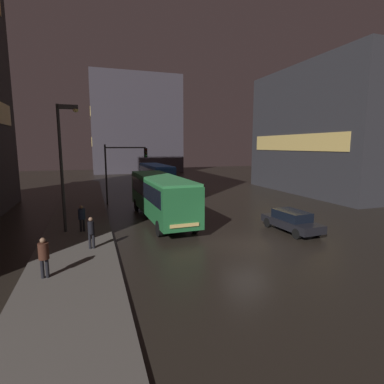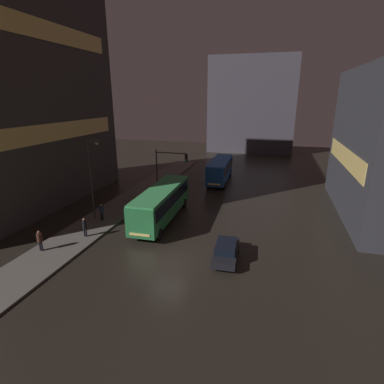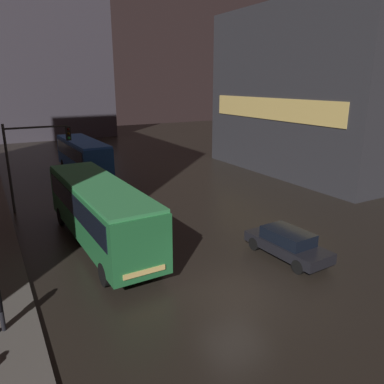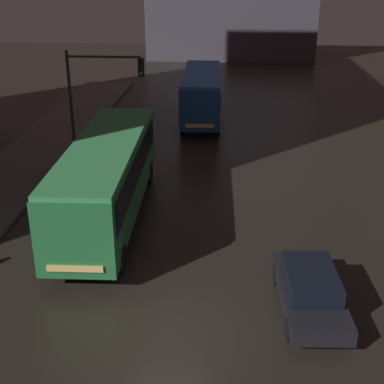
{
  "view_description": "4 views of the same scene",
  "coord_description": "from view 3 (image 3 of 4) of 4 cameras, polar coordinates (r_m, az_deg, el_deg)",
  "views": [
    {
      "loc": [
        -8.01,
        -14.22,
        5.48
      ],
      "look_at": [
        -0.67,
        7.58,
        1.94
      ],
      "focal_mm": 28.0,
      "sensor_mm": 36.0,
      "label": 1
    },
    {
      "loc": [
        7.0,
        -18.35,
        11.63
      ],
      "look_at": [
        -0.54,
        8.59,
        2.74
      ],
      "focal_mm": 28.0,
      "sensor_mm": 36.0,
      "label": 2
    },
    {
      "loc": [
        -7.8,
        -10.5,
        8.02
      ],
      "look_at": [
        2.11,
        7.3,
        2.04
      ],
      "focal_mm": 35.0,
      "sensor_mm": 36.0,
      "label": 3
    },
    {
      "loc": [
        1.56,
        -12.11,
        9.56
      ],
      "look_at": [
        0.18,
        6.85,
        1.47
      ],
      "focal_mm": 50.0,
      "sensor_mm": 36.0,
      "label": 4
    }
  ],
  "objects": [
    {
      "name": "bus_near",
      "position": [
        19.28,
        -13.92,
        -2.27
      ],
      "size": [
        2.86,
        10.98,
        3.28
      ],
      "rotation": [
        0.0,
        0.0,
        3.17
      ],
      "color": "#236B38",
      "rests_on": "ground"
    },
    {
      "name": "traffic_light_main",
      "position": [
        25.73,
        -23.18,
        5.81
      ],
      "size": [
        3.99,
        0.35,
        5.63
      ],
      "color": "#2D2D2D",
      "rests_on": "ground"
    },
    {
      "name": "building_right_block",
      "position": [
        36.69,
        18.15,
        14.3
      ],
      "size": [
        10.07,
        18.57,
        14.4
      ],
      "color": "#2D2D33",
      "rests_on": "ground"
    },
    {
      "name": "building_far_backdrop",
      "position": [
        63.08,
        -21.76,
        16.95
      ],
      "size": [
        18.07,
        12.0,
        19.76
      ],
      "color": "#423D47",
      "rests_on": "ground"
    },
    {
      "name": "car_taxi",
      "position": [
        18.42,
        14.32,
        -7.57
      ],
      "size": [
        1.93,
        4.35,
        1.36
      ],
      "rotation": [
        0.0,
        0.0,
        3.2
      ],
      "color": "black",
      "rests_on": "ground"
    },
    {
      "name": "bus_far",
      "position": [
        34.55,
        -16.26,
        5.61
      ],
      "size": [
        2.7,
        9.6,
        3.19
      ],
      "rotation": [
        0.0,
        0.0,
        3.17
      ],
      "color": "#194793",
      "rests_on": "ground"
    },
    {
      "name": "ground_plane",
      "position": [
        15.34,
        6.62,
        -15.28
      ],
      "size": [
        120.0,
        120.0,
        0.0
      ],
      "primitive_type": "plane",
      "color": "black"
    }
  ]
}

